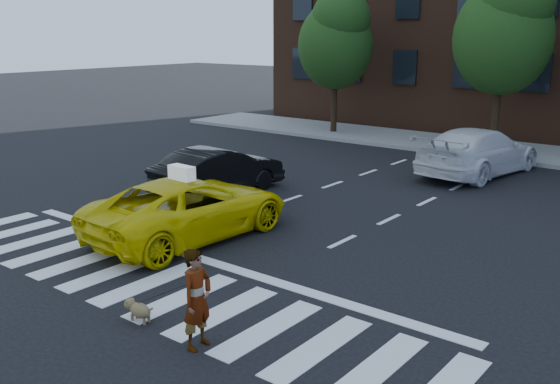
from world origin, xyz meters
name	(u,v)px	position (x,y,z in m)	size (l,w,h in m)	color
ground	(147,284)	(0.00, 0.00, 0.00)	(120.00, 120.00, 0.00)	black
crosswalk	(147,284)	(0.00, 0.00, 0.01)	(13.00, 2.40, 0.01)	silver
stop_line	(206,260)	(0.00, 1.60, 0.01)	(12.00, 0.30, 0.01)	silver
sidewalk_far	(485,148)	(0.00, 17.50, 0.07)	(30.00, 4.00, 0.15)	slate
building	(554,2)	(0.00, 25.00, 6.00)	(26.00, 10.00, 12.00)	#4C2B1B
tree_left	(336,36)	(-6.97, 17.00, 4.44)	(3.39, 3.38, 6.50)	black
tree_mid	(504,26)	(0.53, 17.00, 4.85)	(3.69, 3.69, 7.10)	black
taxi	(190,208)	(-1.40, 2.50, 0.71)	(2.35, 5.10, 1.42)	#D7C404
black_sedan	(219,171)	(-3.65, 5.81, 0.69)	(1.46, 4.19, 1.38)	black
white_suv	(478,151)	(1.40, 13.04, 0.78)	(2.19, 5.40, 1.57)	silver
woman	(197,299)	(2.53, -1.10, 0.79)	(0.58, 0.38, 1.58)	#999999
dog	(138,309)	(1.11, -1.11, 0.21)	(0.63, 0.30, 0.36)	brown
taxi_sign	(182,173)	(-1.40, 2.30, 1.58)	(0.65, 0.28, 0.32)	white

